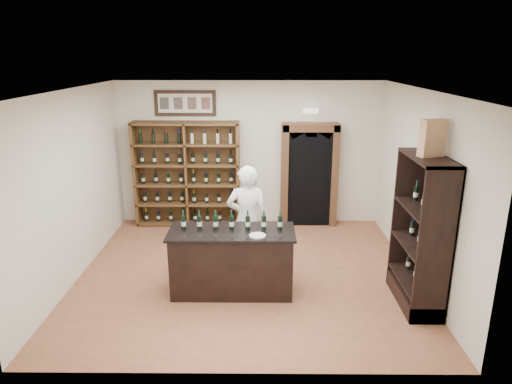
% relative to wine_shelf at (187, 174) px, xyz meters
% --- Properties ---
extents(floor, '(5.50, 5.50, 0.00)m').
position_rel_wine_shelf_xyz_m(floor, '(1.30, -2.33, -1.10)').
color(floor, '#995A3D').
rests_on(floor, ground).
extents(ceiling, '(5.50, 5.50, 0.00)m').
position_rel_wine_shelf_xyz_m(ceiling, '(1.30, -2.33, 1.90)').
color(ceiling, white).
rests_on(ceiling, wall_back).
extents(wall_back, '(5.50, 0.04, 3.00)m').
position_rel_wine_shelf_xyz_m(wall_back, '(1.30, 0.17, 0.40)').
color(wall_back, beige).
rests_on(wall_back, ground).
extents(wall_left, '(0.04, 5.00, 3.00)m').
position_rel_wine_shelf_xyz_m(wall_left, '(-1.45, -2.33, 0.40)').
color(wall_left, beige).
rests_on(wall_left, ground).
extents(wall_right, '(0.04, 5.00, 3.00)m').
position_rel_wine_shelf_xyz_m(wall_right, '(4.05, -2.33, 0.40)').
color(wall_right, beige).
rests_on(wall_right, ground).
extents(wine_shelf, '(2.20, 0.38, 2.20)m').
position_rel_wine_shelf_xyz_m(wine_shelf, '(0.00, 0.00, 0.00)').
color(wine_shelf, brown).
rests_on(wine_shelf, ground).
extents(framed_picture, '(1.25, 0.04, 0.52)m').
position_rel_wine_shelf_xyz_m(framed_picture, '(0.00, 0.14, 1.45)').
color(framed_picture, black).
rests_on(framed_picture, wall_back).
extents(arched_doorway, '(1.17, 0.35, 2.17)m').
position_rel_wine_shelf_xyz_m(arched_doorway, '(2.55, -0.00, 0.04)').
color(arched_doorway, black).
rests_on(arched_doorway, ground).
extents(emergency_light, '(0.30, 0.10, 0.10)m').
position_rel_wine_shelf_xyz_m(emergency_light, '(2.55, 0.09, 1.30)').
color(emergency_light, white).
rests_on(emergency_light, wall_back).
extents(tasting_counter, '(1.88, 0.78, 1.00)m').
position_rel_wine_shelf_xyz_m(tasting_counter, '(1.10, -2.93, -0.61)').
color(tasting_counter, black).
rests_on(tasting_counter, ground).
extents(counter_bottle_0, '(0.07, 0.07, 0.30)m').
position_rel_wine_shelf_xyz_m(counter_bottle_0, '(0.38, -2.88, 0.01)').
color(counter_bottle_0, black).
rests_on(counter_bottle_0, tasting_counter).
extents(counter_bottle_1, '(0.07, 0.07, 0.30)m').
position_rel_wine_shelf_xyz_m(counter_bottle_1, '(0.62, -2.88, 0.01)').
color(counter_bottle_1, black).
rests_on(counter_bottle_1, tasting_counter).
extents(counter_bottle_2, '(0.07, 0.07, 0.30)m').
position_rel_wine_shelf_xyz_m(counter_bottle_2, '(0.86, -2.88, 0.01)').
color(counter_bottle_2, black).
rests_on(counter_bottle_2, tasting_counter).
extents(counter_bottle_3, '(0.07, 0.07, 0.30)m').
position_rel_wine_shelf_xyz_m(counter_bottle_3, '(1.10, -2.88, 0.01)').
color(counter_bottle_3, black).
rests_on(counter_bottle_3, tasting_counter).
extents(counter_bottle_4, '(0.07, 0.07, 0.30)m').
position_rel_wine_shelf_xyz_m(counter_bottle_4, '(1.34, -2.88, 0.01)').
color(counter_bottle_4, black).
rests_on(counter_bottle_4, tasting_counter).
extents(counter_bottle_5, '(0.07, 0.07, 0.30)m').
position_rel_wine_shelf_xyz_m(counter_bottle_5, '(1.58, -2.88, 0.01)').
color(counter_bottle_5, black).
rests_on(counter_bottle_5, tasting_counter).
extents(counter_bottle_6, '(0.07, 0.07, 0.30)m').
position_rel_wine_shelf_xyz_m(counter_bottle_6, '(1.82, -2.88, 0.01)').
color(counter_bottle_6, black).
rests_on(counter_bottle_6, tasting_counter).
extents(side_cabinet, '(0.48, 1.20, 2.20)m').
position_rel_wine_shelf_xyz_m(side_cabinet, '(3.82, -3.23, -0.35)').
color(side_cabinet, black).
rests_on(side_cabinet, ground).
extents(shopkeeper, '(0.67, 0.44, 1.83)m').
position_rel_wine_shelf_xyz_m(shopkeeper, '(1.32, -2.26, -0.18)').
color(shopkeeper, white).
rests_on(shopkeeper, ground).
extents(plate, '(0.24, 0.24, 0.02)m').
position_rel_wine_shelf_xyz_m(plate, '(1.49, -3.14, -0.09)').
color(plate, beige).
rests_on(plate, tasting_counter).
extents(wine_crate, '(0.38, 0.25, 0.49)m').
position_rel_wine_shelf_xyz_m(wine_crate, '(3.81, -3.23, 1.35)').
color(wine_crate, tan).
rests_on(wine_crate, side_cabinet).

